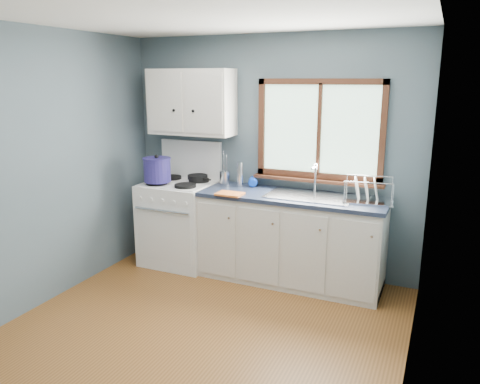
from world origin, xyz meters
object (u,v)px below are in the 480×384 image
at_px(stockpot, 157,169).
at_px(thermos, 240,175).
at_px(gas_range, 180,220).
at_px(skillet, 198,177).
at_px(utensil_crock, 225,177).
at_px(sink, 309,203).
at_px(dish_rack, 367,195).
at_px(base_cabinets, 291,243).

height_order(stockpot, thermos, stockpot).
xyz_separation_m(gas_range, thermos, (0.68, 0.13, 0.56)).
xyz_separation_m(skillet, thermos, (0.51, -0.00, 0.07)).
height_order(gas_range, skillet, gas_range).
relative_size(gas_range, skillet, 3.80).
height_order(skillet, utensil_crock, utensil_crock).
xyz_separation_m(sink, thermos, (-0.80, 0.12, 0.19)).
bearing_deg(dish_rack, gas_range, 174.34).
height_order(gas_range, sink, gas_range).
height_order(base_cabinets, skillet, skillet).
relative_size(base_cabinets, skillet, 5.17).
bearing_deg(stockpot, dish_rack, 5.79).
relative_size(gas_range, thermos, 5.12).
bearing_deg(utensil_crock, skillet, -170.87).
xyz_separation_m(gas_range, sink, (1.49, 0.02, 0.37)).
distance_m(gas_range, base_cabinets, 1.31).
bearing_deg(utensil_crock, sink, -9.46).
relative_size(base_cabinets, stockpot, 4.84).
xyz_separation_m(gas_range, utensil_crock, (0.48, 0.19, 0.50)).
height_order(sink, skillet, sink).
bearing_deg(skillet, base_cabinets, 16.97).
bearing_deg(thermos, gas_range, -168.90).
bearing_deg(utensil_crock, gas_range, -158.88).
relative_size(base_cabinets, thermos, 6.96).
height_order(sink, thermos, sink).
bearing_deg(dish_rack, thermos, 169.59).
bearing_deg(gas_range, utensil_crock, 21.12).
bearing_deg(sink, stockpot, -173.93).
relative_size(base_cabinets, dish_rack, 3.77).
bearing_deg(sink, base_cabinets, 179.87).
height_order(gas_range, utensil_crock, gas_range).
xyz_separation_m(base_cabinets, stockpot, (-1.47, -0.18, 0.68)).
bearing_deg(gas_range, sink, 0.71).
height_order(sink, stockpot, stockpot).
relative_size(sink, thermos, 3.16).
bearing_deg(stockpot, base_cabinets, 6.82).
distance_m(gas_range, stockpot, 0.64).
xyz_separation_m(base_cabinets, utensil_crock, (-0.82, 0.17, 0.59)).
distance_m(gas_range, utensil_crock, 0.72).
bearing_deg(utensil_crock, stockpot, -152.07).
relative_size(utensil_crock, thermos, 1.41).
bearing_deg(utensil_crock, dish_rack, -4.42).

